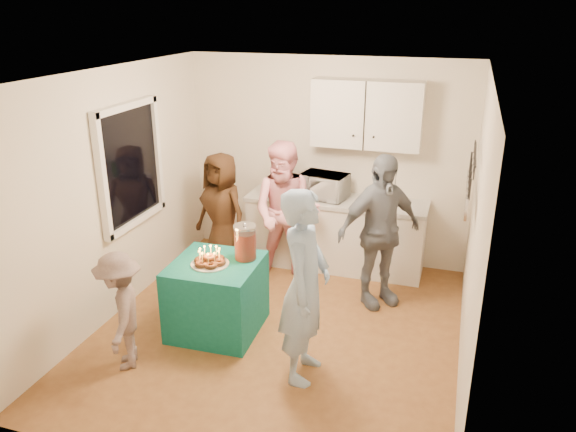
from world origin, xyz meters
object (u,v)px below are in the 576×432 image
(party_table, at_px, (217,296))
(punch_jar, at_px, (245,243))
(man_birthday, at_px, (305,287))
(woman_back_right, at_px, (379,231))
(microwave, at_px, (324,186))
(woman_back_center, at_px, (286,213))
(woman_back_left, at_px, (222,212))
(counter, at_px, (335,235))
(child_near_left, at_px, (121,311))

(party_table, bearing_deg, punch_jar, 35.66)
(man_birthday, xyz_separation_m, woman_back_right, (0.41, 1.51, -0.02))
(microwave, bearing_deg, woman_back_center, -110.31)
(microwave, distance_m, man_birthday, 2.33)
(woman_back_left, bearing_deg, counter, 40.94)
(punch_jar, xyz_separation_m, woman_back_left, (-0.78, 1.17, -0.17))
(counter, distance_m, man_birthday, 2.34)
(child_near_left, bearing_deg, counter, 126.25)
(microwave, distance_m, woman_back_right, 1.14)
(punch_jar, distance_m, woman_back_left, 1.41)
(counter, relative_size, woman_back_right, 1.28)
(microwave, bearing_deg, man_birthday, -69.78)
(woman_back_left, height_order, woman_back_center, woman_back_center)
(microwave, height_order, child_near_left, microwave)
(woman_back_center, bearing_deg, counter, 45.85)
(counter, relative_size, man_birthday, 1.24)
(microwave, xyz_separation_m, punch_jar, (-0.39, -1.66, -0.13))
(party_table, bearing_deg, man_birthday, -22.87)
(microwave, bearing_deg, punch_jar, -93.24)
(man_birthday, distance_m, woman_back_right, 1.56)
(microwave, relative_size, punch_jar, 1.63)
(woman_back_right, height_order, child_near_left, woman_back_right)
(man_birthday, xyz_separation_m, child_near_left, (-1.62, -0.38, -0.32))
(punch_jar, relative_size, woman_back_center, 0.20)
(counter, height_order, woman_back_center, woman_back_center)
(counter, xyz_separation_m, party_table, (-0.81, -1.84, -0.05))
(child_near_left, bearing_deg, punch_jar, 114.35)
(man_birthday, relative_size, woman_back_right, 1.03)
(microwave, bearing_deg, child_near_left, -104.38)
(woman_back_left, bearing_deg, woman_back_right, 12.48)
(microwave, relative_size, woman_back_left, 0.37)
(counter, distance_m, woman_back_left, 1.45)
(counter, relative_size, microwave, 3.96)
(punch_jar, xyz_separation_m, man_birthday, (0.80, -0.63, -0.04))
(woman_back_right, bearing_deg, party_table, 174.64)
(man_birthday, bearing_deg, party_table, 65.92)
(woman_back_left, relative_size, woman_back_center, 0.88)
(man_birthday, xyz_separation_m, woman_back_center, (-0.73, 1.74, -0.03))
(counter, xyz_separation_m, microwave, (-0.16, 0.00, 0.63))
(woman_back_right, bearing_deg, woman_back_center, 126.97)
(counter, bearing_deg, punch_jar, -108.41)
(child_near_left, bearing_deg, microwave, 129.05)
(counter, bearing_deg, microwave, 180.00)
(party_table, height_order, punch_jar, punch_jar)
(woman_back_left, distance_m, child_near_left, 2.18)
(punch_jar, bearing_deg, microwave, 76.72)
(party_table, distance_m, woman_back_right, 1.87)
(party_table, relative_size, woman_back_center, 0.49)
(man_birthday, bearing_deg, child_near_left, 101.88)
(woman_back_left, bearing_deg, microwave, 43.46)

